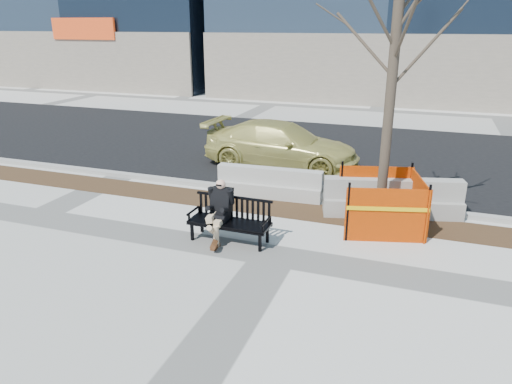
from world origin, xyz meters
TOP-DOWN VIEW (x-y plane):
  - ground at (0.00, 0.00)m, footprint 120.00×120.00m
  - mulch_strip at (0.00, 2.60)m, footprint 40.00×1.20m
  - asphalt_street at (0.00, 8.80)m, footprint 60.00×10.40m
  - curb at (0.00, 3.55)m, footprint 60.00×0.25m
  - bench at (-1.15, 0.33)m, footprint 1.84×0.68m
  - seated_man at (-1.40, 0.39)m, footprint 0.59×0.96m
  - tree_fence at (1.85, 2.26)m, footprint 3.30×3.30m
  - sedan at (-1.78, 6.27)m, footprint 5.22×2.32m
  - jersey_barrier_left at (-1.23, 3.36)m, footprint 2.94×0.73m
  - jersey_barrier_right at (2.06, 3.09)m, footprint 3.42×1.52m

SIDE VIEW (x-z plane):
  - ground at x=0.00m, z-range 0.00..0.00m
  - bench at x=-1.15m, z-range -0.49..0.49m
  - seated_man at x=-1.40m, z-range -0.67..0.67m
  - tree_fence at x=1.85m, z-range -3.36..3.36m
  - sedan at x=-1.78m, z-range -0.74..0.74m
  - jersey_barrier_left at x=-1.23m, z-range -0.42..0.42m
  - jersey_barrier_right at x=2.06m, z-range -0.48..0.48m
  - asphalt_street at x=0.00m, z-range 0.00..0.01m
  - mulch_strip at x=0.00m, z-range -0.01..0.01m
  - curb at x=0.00m, z-range 0.00..0.12m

